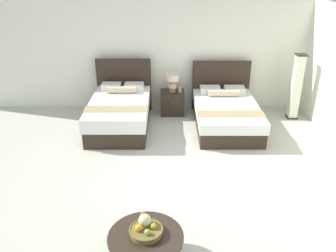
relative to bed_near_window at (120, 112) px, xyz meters
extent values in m
cube|color=#B1B3A0|center=(1.14, -2.08, -0.35)|extent=(9.96, 10.15, 0.02)
cube|color=white|center=(1.14, 1.19, 0.92)|extent=(9.96, 0.12, 2.52)
cube|color=#2E2219|center=(0.00, -0.08, -0.17)|extent=(1.20, 2.00, 0.33)
cube|color=white|center=(0.00, -0.08, 0.13)|extent=(1.24, 2.04, 0.28)
cube|color=#2E2219|center=(0.01, 0.95, 0.28)|extent=(1.26, 0.07, 1.24)
cube|color=silver|center=(-0.26, 0.66, 0.34)|extent=(0.43, 0.30, 0.14)
cube|color=white|center=(0.27, 0.65, 0.34)|extent=(0.43, 0.30, 0.14)
cylinder|color=beige|center=(0.00, 0.42, 0.35)|extent=(0.65, 0.15, 0.15)
cube|color=tan|center=(0.00, -0.52, 0.28)|extent=(1.25, 0.34, 0.01)
cube|color=#2E2219|center=(2.27, -0.08, -0.19)|extent=(1.28, 2.03, 0.31)
cube|color=white|center=(2.27, -0.08, 0.07)|extent=(1.32, 2.07, 0.21)
cube|color=#2E2219|center=(2.28, 0.96, 0.25)|extent=(1.34, 0.07, 1.18)
cube|color=white|center=(2.00, 0.68, 0.25)|extent=(0.46, 0.30, 0.14)
cube|color=white|center=(2.56, 0.67, 0.25)|extent=(0.46, 0.30, 0.14)
cylinder|color=beige|center=(2.28, 0.43, 0.26)|extent=(0.70, 0.15, 0.15)
cube|color=tan|center=(2.27, -0.58, 0.19)|extent=(1.32, 0.34, 0.01)
cube|color=#2E2219|center=(1.14, 0.70, -0.07)|extent=(0.55, 0.47, 0.54)
sphere|color=tan|center=(1.14, 0.45, 0.01)|extent=(0.02, 0.02, 0.02)
cylinder|color=tan|center=(1.14, 0.72, 0.21)|extent=(0.15, 0.15, 0.02)
ellipsoid|color=tan|center=(1.14, 0.72, 0.32)|extent=(0.22, 0.22, 0.20)
cylinder|color=#99844C|center=(1.14, 0.72, 0.44)|extent=(0.02, 0.02, 0.04)
cylinder|color=beige|center=(1.14, 0.72, 0.53)|extent=(0.30, 0.30, 0.14)
cylinder|color=gray|center=(1.30, 0.66, 0.28)|extent=(0.09, 0.09, 0.16)
torus|color=gray|center=(1.30, 0.66, 0.37)|extent=(0.09, 0.09, 0.01)
cylinder|color=#2E2219|center=(0.74, -3.87, -0.15)|extent=(0.11, 0.11, 0.37)
cylinder|color=#2E2219|center=(0.74, -3.87, 0.05)|extent=(0.89, 0.89, 0.04)
cylinder|color=brown|center=(0.74, -3.83, 0.10)|extent=(0.38, 0.38, 0.07)
torus|color=brown|center=(0.74, -3.83, 0.14)|extent=(0.40, 0.40, 0.02)
sphere|color=beige|center=(0.73, -3.75, 0.20)|extent=(0.15, 0.15, 0.15)
sphere|color=orange|center=(0.66, -3.85, 0.17)|extent=(0.08, 0.08, 0.08)
sphere|color=#8FA545|center=(0.76, -3.91, 0.16)|extent=(0.07, 0.07, 0.07)
sphere|color=gold|center=(0.83, -3.81, 0.17)|extent=(0.07, 0.07, 0.07)
sphere|color=#B1392F|center=(0.70, -3.54, 0.11)|extent=(0.08, 0.08, 0.08)
cube|color=black|center=(3.87, 0.42, -0.33)|extent=(0.23, 0.23, 0.03)
cube|color=#E7EBCB|center=(3.87, 0.42, 0.40)|extent=(0.19, 0.19, 1.42)
cube|color=black|center=(3.87, 0.42, 1.12)|extent=(0.23, 0.23, 0.02)
camera|label=1|loc=(0.97, -7.05, 2.97)|focal=38.16mm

